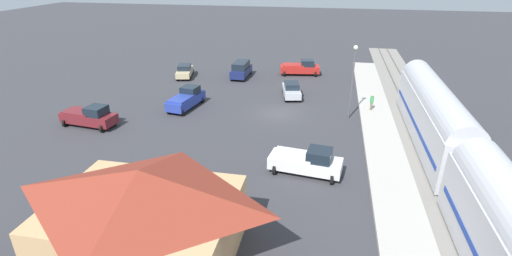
% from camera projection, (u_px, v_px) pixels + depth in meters
% --- Properties ---
extents(ground_plane, '(200.00, 200.00, 0.00)m').
position_uv_depth(ground_plane, '(278.00, 114.00, 39.86)').
color(ground_plane, '#38383D').
extents(railway_track, '(4.80, 70.00, 0.30)m').
position_uv_depth(railway_track, '(419.00, 123.00, 37.30)').
color(railway_track, gray).
rests_on(railway_track, ground).
extents(platform, '(3.20, 46.00, 0.30)m').
position_uv_depth(platform, '(377.00, 119.00, 37.99)').
color(platform, '#B7B2A8').
rests_on(platform, ground).
extents(station_building, '(10.26, 7.93, 5.25)m').
position_uv_depth(station_building, '(144.00, 212.00, 19.75)').
color(station_building, tan).
rests_on(station_building, ground).
extents(pedestrian_on_platform, '(0.36, 0.36, 1.71)m').
position_uv_depth(pedestrian_on_platform, '(372.00, 101.00, 39.61)').
color(pedestrian_on_platform, brown).
rests_on(pedestrian_on_platform, platform).
extents(sedan_silver, '(2.76, 4.79, 1.74)m').
position_uv_depth(sedan_silver, '(291.00, 90.00, 44.40)').
color(sedan_silver, silver).
rests_on(sedan_silver, ground).
extents(pickup_white, '(5.61, 3.02, 2.14)m').
position_uv_depth(pickup_white, '(307.00, 161.00, 28.24)').
color(pickup_white, white).
rests_on(pickup_white, ground).
extents(suv_navy, '(2.06, 4.94, 2.22)m').
position_uv_depth(suv_navy, '(241.00, 69.00, 51.75)').
color(suv_navy, navy).
rests_on(suv_navy, ground).
extents(pickup_maroon, '(5.59, 2.96, 2.14)m').
position_uv_depth(pickup_maroon, '(89.00, 116.00, 36.44)').
color(pickup_maroon, maroon).
rests_on(pickup_maroon, ground).
extents(sedan_tan, '(2.80, 4.80, 1.74)m').
position_uv_depth(sedan_tan, '(185.00, 71.00, 52.00)').
color(sedan_tan, '#C6B284').
rests_on(sedan_tan, ground).
extents(pickup_blue, '(2.79, 5.64, 2.14)m').
position_uv_depth(pickup_blue, '(186.00, 99.00, 41.10)').
color(pickup_blue, '#283D9E').
rests_on(pickup_blue, ground).
extents(pickup_red, '(5.63, 3.10, 2.14)m').
position_uv_depth(pickup_red, '(301.00, 68.00, 53.02)').
color(pickup_red, red).
rests_on(pickup_red, ground).
extents(light_pole_near_platform, '(0.44, 0.44, 7.46)m').
position_uv_depth(light_pole_near_platform, '(353.00, 73.00, 36.78)').
color(light_pole_near_platform, '#515156').
rests_on(light_pole_near_platform, ground).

